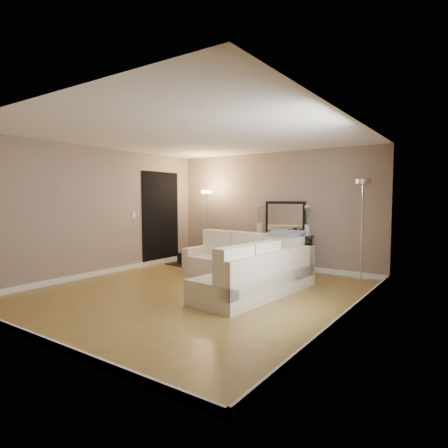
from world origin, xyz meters
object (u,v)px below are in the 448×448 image
Objects in this scene: sectional_sofa at (246,267)px; floor_lamp_lit at (207,212)px; console_table at (279,250)px; floor_lamp_unlit at (362,209)px.

sectional_sofa is 1.51× the size of floor_lamp_lit.
console_table is (-0.15, 1.60, 0.11)m from sectional_sofa.
floor_lamp_unlit is (1.74, -0.00, 0.92)m from console_table.
sectional_sofa is 2.03× the size of console_table.
floor_lamp_lit is at bearing -174.13° from console_table.
sectional_sofa is at bearing -35.58° from floor_lamp_lit.
floor_lamp_lit is (-1.98, 1.41, 0.91)m from sectional_sofa.
floor_lamp_unlit reaches higher than sectional_sofa.
floor_lamp_unlit is at bearing 2.97° from floor_lamp_lit.
floor_lamp_lit is at bearing -177.03° from floor_lamp_unlit.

